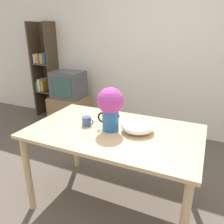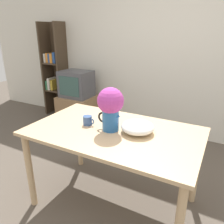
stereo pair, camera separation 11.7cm
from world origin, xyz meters
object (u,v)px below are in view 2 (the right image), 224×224
(white_bowl, at_px, (138,127))
(coffee_mug, at_px, (88,120))
(tv_set, at_px, (76,84))
(flower_vase, at_px, (110,106))

(white_bowl, bearing_deg, coffee_mug, -172.49)
(white_bowl, distance_m, tv_set, 2.18)
(coffee_mug, height_order, white_bowl, white_bowl)
(tv_set, bearing_deg, coffee_mug, -49.79)
(tv_set, bearing_deg, white_bowl, -39.31)
(white_bowl, relative_size, tv_set, 0.55)
(flower_vase, distance_m, coffee_mug, 0.30)
(flower_vase, relative_size, tv_set, 0.74)
(coffee_mug, bearing_deg, flower_vase, 0.13)
(flower_vase, height_order, white_bowl, flower_vase)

